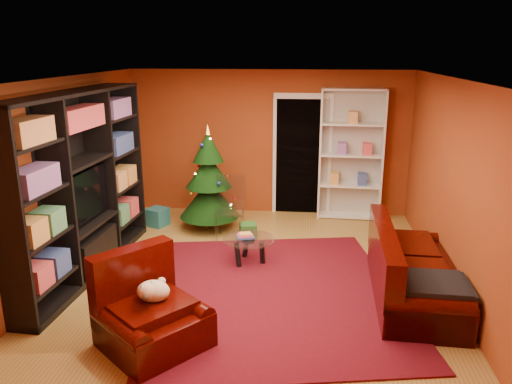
# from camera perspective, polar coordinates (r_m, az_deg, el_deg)

# --- Properties ---
(floor) EXTENTS (5.00, 5.50, 0.05)m
(floor) POSITION_cam_1_polar(r_m,az_deg,el_deg) (6.87, -0.35, -9.58)
(floor) COLOR olive
(floor) RESTS_ON ground
(ceiling) EXTENTS (5.00, 5.50, 0.05)m
(ceiling) POSITION_cam_1_polar(r_m,az_deg,el_deg) (6.20, -0.39, 13.08)
(ceiling) COLOR silver
(ceiling) RESTS_ON wall_back
(wall_back) EXTENTS (5.00, 0.05, 2.60)m
(wall_back) POSITION_cam_1_polar(r_m,az_deg,el_deg) (9.10, 1.53, 5.65)
(wall_back) COLOR #923A18
(wall_back) RESTS_ON ground
(wall_left) EXTENTS (0.05, 5.50, 2.60)m
(wall_left) POSITION_cam_1_polar(r_m,az_deg,el_deg) (7.13, -20.99, 1.62)
(wall_left) COLOR #923A18
(wall_left) RESTS_ON ground
(wall_right) EXTENTS (0.05, 5.50, 2.60)m
(wall_right) POSITION_cam_1_polar(r_m,az_deg,el_deg) (6.64, 21.86, 0.50)
(wall_right) COLOR #923A18
(wall_right) RESTS_ON ground
(doorway) EXTENTS (1.06, 0.60, 2.16)m
(doorway) POSITION_cam_1_polar(r_m,az_deg,el_deg) (9.08, 5.28, 3.96)
(doorway) COLOR black
(doorway) RESTS_ON floor
(rug) EXTENTS (3.64, 4.04, 0.02)m
(rug) POSITION_cam_1_polar(r_m,az_deg,el_deg) (6.37, 1.94, -11.43)
(rug) COLOR #560B16
(rug) RESTS_ON floor
(media_unit) EXTENTS (0.65, 3.20, 2.44)m
(media_unit) POSITION_cam_1_polar(r_m,az_deg,el_deg) (6.93, -19.52, 0.68)
(media_unit) COLOR black
(media_unit) RESTS_ON floor
(christmas_tree) EXTENTS (1.11, 1.11, 1.79)m
(christmas_tree) POSITION_cam_1_polar(r_m,az_deg,el_deg) (8.30, -5.41, 1.48)
(christmas_tree) COLOR black
(christmas_tree) RESTS_ON floor
(gift_box_teal) EXTENTS (0.41, 0.41, 0.31)m
(gift_box_teal) POSITION_cam_1_polar(r_m,az_deg,el_deg) (8.77, -11.19, -2.81)
(gift_box_teal) COLOR #1F6874
(gift_box_teal) RESTS_ON floor
(gift_box_green) EXTENTS (0.31, 0.31, 0.26)m
(gift_box_green) POSITION_cam_1_polar(r_m,az_deg,el_deg) (8.02, -0.92, -4.51)
(gift_box_green) COLOR #236422
(gift_box_green) RESTS_ON floor
(gift_box_red) EXTENTS (0.23, 0.23, 0.19)m
(gift_box_red) POSITION_cam_1_polar(r_m,az_deg,el_deg) (8.93, -6.35, -2.64)
(gift_box_red) COLOR maroon
(gift_box_red) RESTS_ON floor
(white_bookshelf) EXTENTS (1.11, 0.45, 2.36)m
(white_bookshelf) POSITION_cam_1_polar(r_m,az_deg,el_deg) (8.94, 10.80, 4.18)
(white_bookshelf) COLOR white
(white_bookshelf) RESTS_ON floor
(armchair) EXTENTS (1.43, 1.43, 0.79)m
(armchair) POSITION_cam_1_polar(r_m,az_deg,el_deg) (5.28, -11.70, -13.24)
(armchair) COLOR black
(armchair) RESTS_ON rug
(dog) EXTENTS (0.49, 0.50, 0.26)m
(dog) POSITION_cam_1_polar(r_m,az_deg,el_deg) (5.25, -11.65, -11.03)
(dog) COLOR beige
(dog) RESTS_ON armchair
(sofa) EXTENTS (1.01, 2.11, 0.89)m
(sofa) POSITION_cam_1_polar(r_m,az_deg,el_deg) (6.37, 17.74, -7.89)
(sofa) COLOR black
(sofa) RESTS_ON rug
(coffee_table) EXTENTS (0.91, 0.91, 0.46)m
(coffee_table) POSITION_cam_1_polar(r_m,az_deg,el_deg) (7.12, -0.84, -6.69)
(coffee_table) COLOR gray
(coffee_table) RESTS_ON rug
(acrylic_chair) EXTENTS (0.48, 0.52, 0.90)m
(acrylic_chair) POSITION_cam_1_polar(r_m,az_deg,el_deg) (7.97, -3.02, -2.21)
(acrylic_chair) COLOR #66605B
(acrylic_chair) RESTS_ON rug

